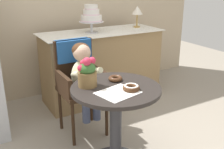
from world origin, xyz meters
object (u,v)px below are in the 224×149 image
object	(u,v)px
seated_child	(84,73)
donut_front	(115,78)
tiered_cake_stand	(91,16)
flower_vase	(87,73)
cafe_table	(116,111)
table_lamp	(137,11)
wicker_chair	(78,72)
donut_mid	(131,87)

from	to	relation	value
seated_child	donut_front	size ratio (longest dim) A/B	6.16
donut_front	tiered_cake_stand	distance (m)	1.27
seated_child	donut_front	world-z (taller)	seated_child
tiered_cake_stand	donut_front	bearing A→B (deg)	-106.39
donut_front	flower_vase	distance (m)	0.27
cafe_table	tiered_cake_stand	bearing A→B (deg)	72.28
tiered_cake_stand	seated_child	bearing A→B (deg)	-120.97
flower_vase	table_lamp	world-z (taller)	table_lamp
seated_child	flower_vase	size ratio (longest dim) A/B	2.96
cafe_table	donut_front	bearing A→B (deg)	61.19
seated_child	table_lamp	bearing A→B (deg)	34.51
flower_vase	wicker_chair	bearing A→B (deg)	75.24
flower_vase	tiered_cake_stand	distance (m)	1.34
seated_child	donut_front	distance (m)	0.44
cafe_table	table_lamp	world-z (taller)	table_lamp
cafe_table	seated_child	world-z (taller)	seated_child
cafe_table	table_lamp	distance (m)	1.85
seated_child	donut_mid	distance (m)	0.68
cafe_table	seated_child	xyz separation A→B (m)	(-0.03, 0.55, 0.17)
seated_child	wicker_chair	bearing A→B (deg)	90.00
donut_mid	seated_child	bearing A→B (deg)	98.58
wicker_chair	donut_front	distance (m)	0.60
seated_child	donut_front	bearing A→B (deg)	-76.27
wicker_chair	donut_front	size ratio (longest dim) A/B	8.09
wicker_chair	donut_mid	distance (m)	0.84
seated_child	donut_mid	xyz separation A→B (m)	(0.10, -0.67, 0.07)
cafe_table	wicker_chair	xyz separation A→B (m)	(-0.03, 0.71, 0.13)
cafe_table	wicker_chair	bearing A→B (deg)	92.66
flower_vase	table_lamp	distance (m)	1.81
wicker_chair	flower_vase	distance (m)	0.63
cafe_table	seated_child	size ratio (longest dim) A/B	0.99
flower_vase	tiered_cake_stand	xyz separation A→B (m)	(0.60, 1.17, 0.27)
wicker_chair	donut_mid	world-z (taller)	wicker_chair
wicker_chair	tiered_cake_stand	bearing A→B (deg)	53.75
tiered_cake_stand	table_lamp	world-z (taller)	tiered_cake_stand
cafe_table	donut_front	size ratio (longest dim) A/B	6.11
wicker_chair	flower_vase	bearing A→B (deg)	-103.84
flower_vase	tiered_cake_stand	bearing A→B (deg)	62.83
wicker_chair	cafe_table	bearing A→B (deg)	-86.42
cafe_table	tiered_cake_stand	size ratio (longest dim) A/B	2.13
table_lamp	donut_mid	bearing A→B (deg)	-125.74
seated_child	table_lamp	world-z (taller)	table_lamp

